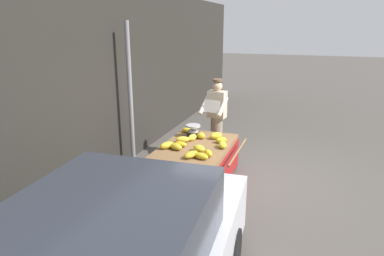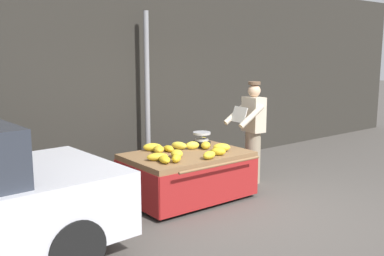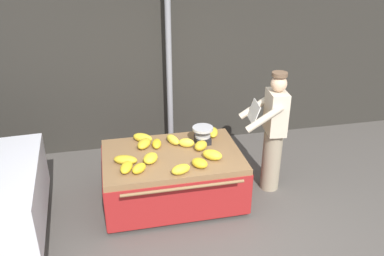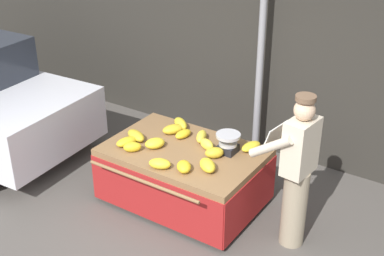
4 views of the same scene
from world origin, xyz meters
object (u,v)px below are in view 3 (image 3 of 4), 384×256
at_px(banana_bunch_1, 139,168).
at_px(banana_bunch_5, 143,138).
at_px(weighing_scale, 203,135).
at_px(banana_bunch_2, 151,158).
at_px(street_pole, 169,67).
at_px(banana_bunch_7, 173,140).
at_px(vendor_person, 273,132).
at_px(banana_cart, 172,166).
at_px(banana_bunch_13, 186,143).
at_px(banana_bunch_8, 213,132).
at_px(banana_bunch_11, 181,169).
at_px(banana_bunch_3, 212,155).
at_px(banana_bunch_0, 144,143).
at_px(banana_bunch_6, 157,144).
at_px(banana_bunch_10, 125,160).
at_px(banana_bunch_9, 126,167).
at_px(banana_bunch_12, 201,146).
at_px(banana_bunch_4, 200,163).

bearing_deg(banana_bunch_1, banana_bunch_5, 81.13).
distance_m(weighing_scale, banana_bunch_2, 0.84).
bearing_deg(street_pole, banana_bunch_7, -97.57).
bearing_deg(banana_bunch_5, vendor_person, -13.77).
relative_size(weighing_scale, banana_bunch_1, 1.36).
distance_m(banana_cart, banana_bunch_1, 0.63).
bearing_deg(banana_bunch_5, banana_bunch_13, -26.19).
bearing_deg(banana_bunch_5, weighing_scale, -14.54).
bearing_deg(banana_bunch_5, banana_bunch_7, -19.34).
bearing_deg(banana_bunch_8, banana_bunch_7, -168.58).
height_order(banana_bunch_7, banana_bunch_11, banana_bunch_7).
bearing_deg(banana_bunch_13, banana_bunch_5, 153.81).
relative_size(street_pole, banana_bunch_3, 11.18).
relative_size(banana_bunch_0, banana_bunch_13, 1.31).
xyz_separation_m(banana_bunch_3, banana_bunch_6, (-0.64, 0.48, -0.02)).
bearing_deg(banana_bunch_8, banana_cart, -148.17).
relative_size(street_pole, banana_bunch_1, 13.99).
bearing_deg(banana_bunch_5, banana_bunch_0, -88.72).
relative_size(banana_bunch_2, banana_bunch_13, 1.12).
xyz_separation_m(banana_bunch_7, banana_bunch_10, (-0.66, -0.40, -0.00)).
distance_m(banana_bunch_6, banana_bunch_9, 0.68).
xyz_separation_m(banana_cart, banana_bunch_10, (-0.60, -0.12, 0.23)).
height_order(banana_bunch_13, vendor_person, vendor_person).
xyz_separation_m(banana_bunch_0, banana_bunch_10, (-0.27, -0.38, -0.00)).
height_order(banana_bunch_0, banana_bunch_7, banana_bunch_7).
xyz_separation_m(banana_bunch_5, banana_bunch_13, (0.56, -0.27, 0.00)).
xyz_separation_m(weighing_scale, banana_bunch_10, (-1.06, -0.34, -0.06)).
distance_m(banana_bunch_3, banana_bunch_5, 1.05).
distance_m(banana_bunch_8, vendor_person, 0.84).
xyz_separation_m(banana_cart, banana_bunch_11, (0.02, -0.49, 0.24)).
distance_m(banana_bunch_7, banana_bunch_10, 0.78).
bearing_deg(banana_bunch_1, banana_bunch_11, -14.43).
bearing_deg(banana_bunch_3, banana_bunch_0, 148.04).
xyz_separation_m(weighing_scale, banana_bunch_7, (-0.40, 0.07, -0.06)).
distance_m(weighing_scale, banana_bunch_7, 0.41).
distance_m(banana_bunch_5, banana_bunch_10, 0.61).
bearing_deg(banana_bunch_0, weighing_scale, -3.13).
xyz_separation_m(banana_bunch_0, banana_bunch_3, (0.81, -0.50, 0.01)).
xyz_separation_m(banana_bunch_2, banana_bunch_5, (-0.04, 0.58, 0.00)).
bearing_deg(banana_bunch_8, banana_bunch_12, -125.59).
bearing_deg(banana_bunch_1, banana_bunch_3, 7.47).
bearing_deg(banana_bunch_2, weighing_scale, 26.11).
bearing_deg(banana_bunch_7, banana_bunch_10, -148.75).
distance_m(banana_cart, banana_bunch_5, 0.59).
height_order(street_pole, banana_bunch_11, street_pole).
bearing_deg(banana_bunch_13, banana_bunch_4, -84.53).
relative_size(street_pole, banana_bunch_13, 13.79).
bearing_deg(banana_bunch_4, banana_bunch_1, 177.49).
height_order(banana_bunch_2, banana_bunch_9, banana_bunch_2).
xyz_separation_m(banana_bunch_1, banana_bunch_3, (0.93, 0.12, 0.01)).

